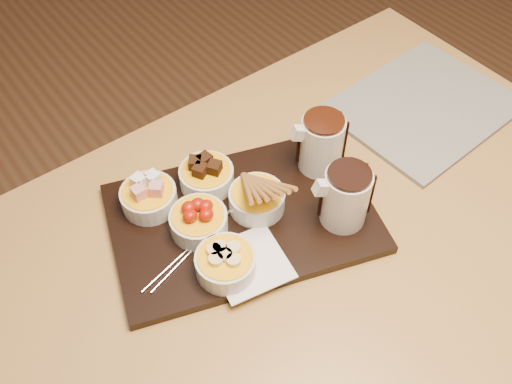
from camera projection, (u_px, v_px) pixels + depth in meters
ground at (294, 380)px, 1.60m from camera, size 5.00×5.00×0.00m
dining_table at (312, 251)px, 1.10m from camera, size 1.20×0.80×0.75m
serving_board at (243, 218)px, 1.02m from camera, size 0.53×0.43×0.02m
napkin at (249, 263)px, 0.94m from camera, size 0.14×0.14×0.00m
bowl_marshmallows at (149, 198)px, 1.01m from camera, size 0.10×0.10×0.04m
bowl_cake at (207, 177)px, 1.04m from camera, size 0.10×0.10×0.04m
bowl_strawberries at (199, 222)px, 0.98m from camera, size 0.10×0.10×0.04m
bowl_biscotti at (257, 200)px, 1.01m from camera, size 0.10×0.10×0.04m
bowl_bananas at (226, 264)px, 0.92m from camera, size 0.10×0.10×0.04m
pitcher_dark_chocolate at (345, 197)px, 0.96m from camera, size 0.10×0.10×0.11m
pitcher_milk_chocolate at (321, 144)px, 1.05m from camera, size 0.10×0.10×0.11m
fondue_skewers at (198, 240)px, 0.97m from camera, size 0.09×0.26×0.01m
newspaper at (424, 107)px, 1.21m from camera, size 0.38×0.31×0.01m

